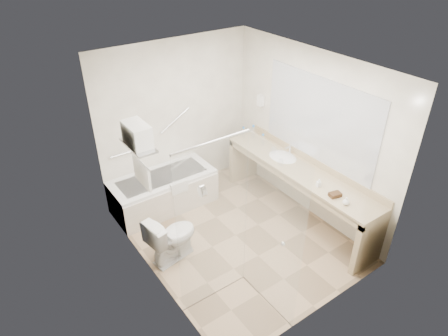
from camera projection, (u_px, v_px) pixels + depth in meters
floor at (236, 235)px, 5.80m from camera, size 3.20×3.20×0.00m
ceiling at (239, 66)px, 4.49m from camera, size 2.60×3.20×0.10m
wall_back at (176, 119)px, 6.26m from camera, size 2.60×0.10×2.50m
wall_front at (332, 228)px, 4.03m from camera, size 2.60×0.10×2.50m
wall_left at (146, 196)px, 4.51m from camera, size 0.10×3.20×2.50m
wall_right at (309, 135)px, 5.78m from camera, size 0.10×3.20×2.50m
bathtub at (164, 191)px, 6.27m from camera, size 1.60×0.73×0.59m
grab_bar_short at (123, 154)px, 5.92m from camera, size 0.40×0.03×0.03m
grab_bar_long at (175, 121)px, 6.20m from camera, size 0.53×0.03×0.33m
shower_enclosure at (242, 230)px, 4.29m from camera, size 0.96×0.91×2.11m
towel_shelf at (138, 141)px, 4.55m from camera, size 0.24×0.55×0.81m
vanity_counter at (298, 181)px, 5.87m from camera, size 0.55×2.70×0.95m
sink at (282, 158)px, 6.06m from camera, size 0.40×0.52×0.14m
faucet at (290, 149)px, 6.08m from camera, size 0.03×0.03×0.14m
mirror at (319, 120)px, 5.52m from camera, size 0.02×2.00×1.20m
hairdryer_unit at (261, 100)px, 6.38m from camera, size 0.08×0.10×0.18m
toilet at (172, 237)px, 5.26m from camera, size 0.76×0.51×0.69m
amenity_basket at (335, 195)px, 5.16m from camera, size 0.17×0.13×0.05m
soap_bottle_a at (318, 185)px, 5.35m from camera, size 0.08×0.13×0.05m
soap_bottle_b at (346, 202)px, 5.00m from camera, size 0.10×0.12×0.09m
water_bottle_left at (253, 132)px, 6.54m from camera, size 0.07×0.07×0.22m
water_bottle_mid at (243, 133)px, 6.54m from camera, size 0.06×0.06×0.19m
water_bottle_right at (263, 140)px, 6.32m from camera, size 0.06×0.06×0.20m
drinking_glass_near at (281, 163)px, 5.81m from camera, size 0.10×0.10×0.10m
drinking_glass_far at (274, 151)px, 6.10m from camera, size 0.08×0.08×0.10m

